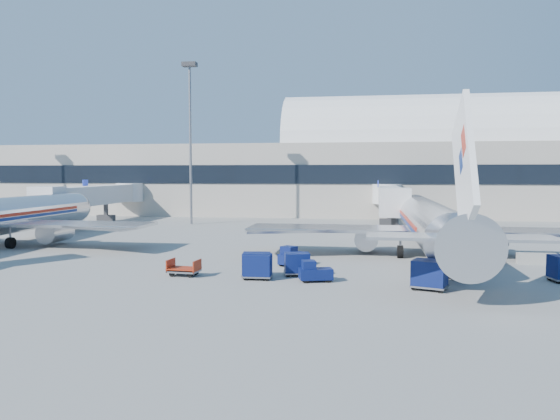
% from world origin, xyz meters
% --- Properties ---
extents(ground, '(260.00, 260.00, 0.00)m').
position_xyz_m(ground, '(0.00, 0.00, 0.00)').
color(ground, gray).
rests_on(ground, ground).
extents(terminal, '(170.00, 28.15, 21.00)m').
position_xyz_m(terminal, '(-13.60, 55.96, 7.52)').
color(terminal, '#B2AA9E').
rests_on(terminal, ground).
extents(airliner_main, '(32.00, 37.26, 12.07)m').
position_xyz_m(airliner_main, '(10.00, 4.51, 2.93)').
color(airliner_main, silver).
rests_on(airliner_main, ground).
extents(jetbridge_near, '(4.40, 27.50, 6.25)m').
position_xyz_m(jetbridge_near, '(7.60, 30.81, 3.93)').
color(jetbridge_near, silver).
rests_on(jetbridge_near, ground).
extents(jetbridge_mid, '(4.40, 27.50, 6.25)m').
position_xyz_m(jetbridge_mid, '(-34.40, 30.81, 3.93)').
color(jetbridge_mid, silver).
rests_on(jetbridge_mid, ground).
extents(mast_west, '(2.00, 1.20, 22.60)m').
position_xyz_m(mast_west, '(-20.00, 30.00, 14.79)').
color(mast_west, slate).
rests_on(mast_west, ground).
extents(barrier_near, '(3.00, 0.55, 0.90)m').
position_xyz_m(barrier_near, '(18.00, 2.00, 0.45)').
color(barrier_near, '#9E9E96').
rests_on(barrier_near, ground).
extents(tug_lead, '(2.44, 1.68, 1.44)m').
position_xyz_m(tug_lead, '(1.07, -7.73, 0.66)').
color(tug_lead, '#091449').
rests_on(tug_lead, ground).
extents(tug_right, '(2.77, 1.92, 1.64)m').
position_xyz_m(tug_right, '(10.13, -4.97, 0.75)').
color(tug_right, '#091449').
rests_on(tug_right, ground).
extents(tug_left, '(2.25, 2.72, 1.59)m').
position_xyz_m(tug_left, '(-1.27, -1.74, 0.72)').
color(tug_left, '#091449').
rests_on(tug_left, ground).
extents(cart_train_a, '(2.11, 1.78, 1.62)m').
position_xyz_m(cart_train_a, '(-0.36, -5.74, 0.86)').
color(cart_train_a, '#091449').
rests_on(cart_train_a, ground).
extents(cart_train_b, '(2.00, 1.56, 1.72)m').
position_xyz_m(cart_train_b, '(-2.87, -7.49, 0.92)').
color(cart_train_b, '#091449').
rests_on(cart_train_b, ground).
extents(cart_train_c, '(2.16, 1.74, 1.75)m').
position_xyz_m(cart_train_c, '(-3.05, -7.04, 0.94)').
color(cart_train_c, '#091449').
rests_on(cart_train_c, ground).
extents(cart_solo_near, '(2.54, 2.24, 1.87)m').
position_xyz_m(cart_solo_near, '(8.44, -9.17, 1.00)').
color(cart_solo_near, '#091449').
rests_on(cart_solo_near, ground).
extents(cart_open_red, '(2.26, 1.69, 0.57)m').
position_xyz_m(cart_open_red, '(-8.28, -7.12, 0.41)').
color(cart_open_red, slate).
rests_on(cart_open_red, ground).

